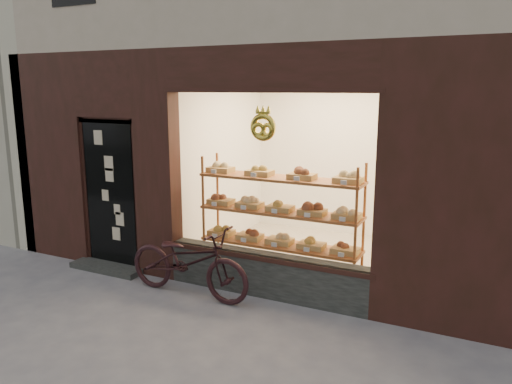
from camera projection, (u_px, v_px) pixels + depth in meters
The scene contains 3 objects.
ground at pixel (128, 368), 4.74m from camera, with size 90.00×90.00×0.00m, color #595764.
display_shelf at pixel (280, 222), 6.60m from camera, with size 2.20×0.45×1.70m.
bicycle at pixel (188, 261), 6.30m from camera, with size 0.61×1.75×0.92m, color black.
Camera 1 is at (3.00, -3.31, 2.61)m, focal length 35.00 mm.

